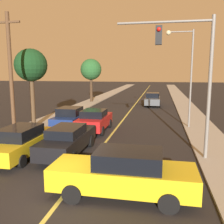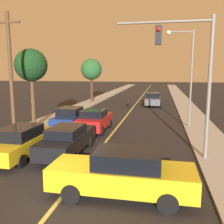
# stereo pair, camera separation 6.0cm
# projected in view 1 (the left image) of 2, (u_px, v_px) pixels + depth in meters

# --- Properties ---
(ground_plane) EXTENTS (200.00, 200.00, 0.00)m
(ground_plane) POSITION_uv_depth(u_px,v_px,m) (63.00, 197.00, 8.90)
(ground_plane) COLOR black
(road_surface) EXTENTS (10.47, 80.00, 0.01)m
(road_surface) POSITION_uv_depth(u_px,v_px,m) (141.00, 97.00, 43.77)
(road_surface) COLOR black
(road_surface) RESTS_ON ground
(sidewalk_left) EXTENTS (2.50, 80.00, 0.12)m
(sidewalk_left) POSITION_uv_depth(u_px,v_px,m) (105.00, 96.00, 44.98)
(sidewalk_left) COLOR #9E998E
(sidewalk_left) RESTS_ON ground
(sidewalk_right) EXTENTS (2.50, 80.00, 0.12)m
(sidewalk_right) POSITION_uv_depth(u_px,v_px,m) (179.00, 97.00, 42.55)
(sidewalk_right) COLOR #9E998E
(sidewalk_right) RESTS_ON ground
(car_near_lane_front) EXTENTS (1.85, 4.98, 1.58)m
(car_near_lane_front) POSITION_uv_depth(u_px,v_px,m) (68.00, 140.00, 13.30)
(car_near_lane_front) COLOR black
(car_near_lane_front) RESTS_ON ground
(car_near_lane_second) EXTENTS (1.99, 4.31, 1.62)m
(car_near_lane_second) POSITION_uv_depth(u_px,v_px,m) (95.00, 120.00, 18.62)
(car_near_lane_second) COLOR red
(car_near_lane_second) RESTS_ON ground
(car_outer_lane_front) EXTENTS (1.90, 5.17, 1.60)m
(car_outer_lane_front) POSITION_uv_depth(u_px,v_px,m) (22.00, 141.00, 13.15)
(car_outer_lane_front) COLOR gold
(car_outer_lane_front) RESTS_ON ground
(car_outer_lane_second) EXTENTS (2.02, 4.30, 1.59)m
(car_outer_lane_second) POSITION_uv_depth(u_px,v_px,m) (70.00, 117.00, 20.12)
(car_outer_lane_second) COLOR navy
(car_outer_lane_second) RESTS_ON ground
(car_far_oncoming) EXTENTS (1.98, 4.57, 1.69)m
(car_far_oncoming) POSITION_uv_depth(u_px,v_px,m) (153.00, 99.00, 32.25)
(car_far_oncoming) COLOR #474C51
(car_far_oncoming) RESTS_ON ground
(car_crossing_right) EXTENTS (5.14, 1.91, 1.71)m
(car_crossing_right) POSITION_uv_depth(u_px,v_px,m) (124.00, 173.00, 8.84)
(car_crossing_right) COLOR gold
(car_crossing_right) RESTS_ON ground
(traffic_signal_mast) EXTENTS (4.62, 0.42, 6.91)m
(traffic_signal_mast) POSITION_uv_depth(u_px,v_px,m) (190.00, 65.00, 12.05)
(traffic_signal_mast) COLOR slate
(traffic_signal_mast) RESTS_ON ground
(streetlamp_right) EXTENTS (2.06, 0.36, 7.40)m
(streetlamp_right) POSITION_uv_depth(u_px,v_px,m) (185.00, 66.00, 18.98)
(streetlamp_right) COLOR slate
(streetlamp_right) RESTS_ON ground
(utility_pole_left) EXTENTS (1.60, 0.24, 7.83)m
(utility_pole_left) POSITION_uv_depth(u_px,v_px,m) (11.00, 75.00, 15.45)
(utility_pole_left) COLOR #513823
(utility_pole_left) RESTS_ON ground
(tree_left_near) EXTENTS (2.44, 2.44, 6.00)m
(tree_left_near) POSITION_uv_depth(u_px,v_px,m) (31.00, 66.00, 18.73)
(tree_left_near) COLOR #4C3823
(tree_left_near) RESTS_ON ground
(tree_left_far) EXTENTS (2.97, 2.97, 6.07)m
(tree_left_far) POSITION_uv_depth(u_px,v_px,m) (91.00, 70.00, 35.42)
(tree_left_far) COLOR #3D2B1C
(tree_left_far) RESTS_ON ground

